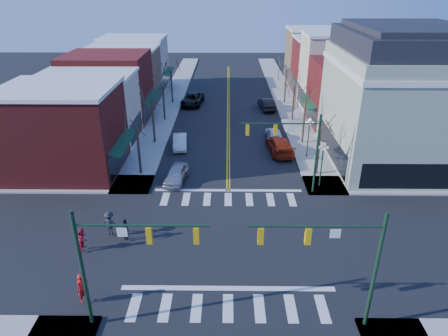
{
  "coord_description": "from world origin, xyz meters",
  "views": [
    {
      "loc": [
        -0.05,
        -23.32,
        17.06
      ],
      "look_at": [
        -0.36,
        6.54,
        2.8
      ],
      "focal_mm": 32.0,
      "sensor_mm": 36.0,
      "label": 1
    }
  ],
  "objects_px": {
    "car_right_near": "(280,145)",
    "pedestrian_dark_a": "(125,229)",
    "car_left_far": "(192,99)",
    "car_right_mid": "(274,134)",
    "car_left_near": "(176,174)",
    "pedestrian_red_b": "(83,238)",
    "pedestrian_dark_b": "(110,223)",
    "pedestrian_red_a": "(83,288)",
    "victorian_corner": "(399,97)",
    "lamppost_midblock": "(309,131)",
    "car_left_mid": "(180,142)",
    "car_right_far": "(267,104)",
    "lamppost_corner": "(322,157)"
  },
  "relations": [
    {
      "from": "car_left_mid",
      "to": "pedestrian_red_b",
      "type": "height_order",
      "value": "pedestrian_red_b"
    },
    {
      "from": "car_right_near",
      "to": "pedestrian_dark_a",
      "type": "relative_size",
      "value": 3.55
    },
    {
      "from": "car_right_far",
      "to": "victorian_corner",
      "type": "bearing_deg",
      "value": 114.8
    },
    {
      "from": "victorian_corner",
      "to": "pedestrian_red_b",
      "type": "bearing_deg",
      "value": -149.73
    },
    {
      "from": "pedestrian_dark_a",
      "to": "lamppost_corner",
      "type": "bearing_deg",
      "value": 84.56
    },
    {
      "from": "victorian_corner",
      "to": "car_left_near",
      "type": "bearing_deg",
      "value": -166.78
    },
    {
      "from": "pedestrian_dark_a",
      "to": "car_left_near",
      "type": "bearing_deg",
      "value": 131.46
    },
    {
      "from": "pedestrian_red_a",
      "to": "pedestrian_red_b",
      "type": "distance_m",
      "value": 5.2
    },
    {
      "from": "pedestrian_red_a",
      "to": "pedestrian_dark_a",
      "type": "relative_size",
      "value": 1.16
    },
    {
      "from": "car_left_near",
      "to": "pedestrian_dark_b",
      "type": "distance_m",
      "value": 9.46
    },
    {
      "from": "car_left_near",
      "to": "pedestrian_red_b",
      "type": "height_order",
      "value": "pedestrian_red_b"
    },
    {
      "from": "car_left_far",
      "to": "car_right_mid",
      "type": "xyz_separation_m",
      "value": [
        10.61,
        -14.03,
        -0.1
      ]
    },
    {
      "from": "car_right_mid",
      "to": "lamppost_midblock",
      "type": "bearing_deg",
      "value": 115.7
    },
    {
      "from": "car_right_near",
      "to": "pedestrian_dark_b",
      "type": "xyz_separation_m",
      "value": [
        -14.06,
        -15.6,
        0.25
      ]
    },
    {
      "from": "victorian_corner",
      "to": "car_right_mid",
      "type": "bearing_deg",
      "value": 153.11
    },
    {
      "from": "victorian_corner",
      "to": "car_left_near",
      "type": "height_order",
      "value": "victorian_corner"
    },
    {
      "from": "victorian_corner",
      "to": "car_right_mid",
      "type": "distance_m",
      "value": 13.91
    },
    {
      "from": "car_left_far",
      "to": "victorian_corner",
      "type": "bearing_deg",
      "value": -35.66
    },
    {
      "from": "car_left_near",
      "to": "car_right_mid",
      "type": "xyz_separation_m",
      "value": [
        10.08,
        10.69,
        -0.01
      ]
    },
    {
      "from": "car_right_mid",
      "to": "lamppost_corner",
      "type": "bearing_deg",
      "value": 100.36
    },
    {
      "from": "lamppost_midblock",
      "to": "car_left_near",
      "type": "bearing_deg",
      "value": -157.06
    },
    {
      "from": "lamppost_corner",
      "to": "car_right_near",
      "type": "relative_size",
      "value": 0.75
    },
    {
      "from": "car_left_mid",
      "to": "pedestrian_red_a",
      "type": "xyz_separation_m",
      "value": [
        -2.93,
        -23.52,
        0.4
      ]
    },
    {
      "from": "car_left_mid",
      "to": "pedestrian_dark_b",
      "type": "height_order",
      "value": "pedestrian_dark_b"
    },
    {
      "from": "car_left_near",
      "to": "car_left_mid",
      "type": "distance_m",
      "value": 8.19
    },
    {
      "from": "car_left_far",
      "to": "pedestrian_red_b",
      "type": "height_order",
      "value": "pedestrian_red_b"
    },
    {
      "from": "lamppost_midblock",
      "to": "car_right_mid",
      "type": "height_order",
      "value": "lamppost_midblock"
    },
    {
      "from": "car_left_mid",
      "to": "pedestrian_red_a",
      "type": "height_order",
      "value": "pedestrian_red_a"
    },
    {
      "from": "pedestrian_dark_a",
      "to": "pedestrian_dark_b",
      "type": "height_order",
      "value": "pedestrian_dark_b"
    },
    {
      "from": "pedestrian_dark_b",
      "to": "pedestrian_dark_a",
      "type": "bearing_deg",
      "value": 167.6
    },
    {
      "from": "car_left_mid",
      "to": "pedestrian_dark_a",
      "type": "relative_size",
      "value": 2.58
    },
    {
      "from": "car_right_far",
      "to": "pedestrian_red_a",
      "type": "height_order",
      "value": "pedestrian_red_a"
    },
    {
      "from": "victorian_corner",
      "to": "lamppost_corner",
      "type": "distance_m",
      "value": 10.89
    },
    {
      "from": "pedestrian_dark_a",
      "to": "pedestrian_red_b",
      "type": "bearing_deg",
      "value": -98.58
    },
    {
      "from": "car_right_near",
      "to": "lamppost_corner",
      "type": "bearing_deg",
      "value": 103.2
    },
    {
      "from": "pedestrian_red_a",
      "to": "pedestrian_red_b",
      "type": "relative_size",
      "value": 1.13
    },
    {
      "from": "pedestrian_red_a",
      "to": "pedestrian_dark_a",
      "type": "height_order",
      "value": "pedestrian_red_a"
    },
    {
      "from": "victorian_corner",
      "to": "lamppost_midblock",
      "type": "height_order",
      "value": "victorian_corner"
    },
    {
      "from": "victorian_corner",
      "to": "pedestrian_red_a",
      "type": "xyz_separation_m",
      "value": [
        -24.79,
        -20.36,
        -5.57
      ]
    },
    {
      "from": "lamppost_corner",
      "to": "car_right_far",
      "type": "distance_m",
      "value": 23.79
    },
    {
      "from": "car_left_far",
      "to": "car_right_near",
      "type": "distance_m",
      "value": 20.85
    },
    {
      "from": "lamppost_midblock",
      "to": "car_right_mid",
      "type": "distance_m",
      "value": 6.36
    },
    {
      "from": "car_left_mid",
      "to": "car_right_mid",
      "type": "relative_size",
      "value": 0.99
    },
    {
      "from": "lamppost_midblock",
      "to": "victorian_corner",
      "type": "bearing_deg",
      "value": -3.45
    },
    {
      "from": "lamppost_midblock",
      "to": "car_left_far",
      "type": "distance_m",
      "value": 23.6
    },
    {
      "from": "car_left_mid",
      "to": "pedestrian_dark_a",
      "type": "height_order",
      "value": "pedestrian_dark_a"
    },
    {
      "from": "victorian_corner",
      "to": "pedestrian_red_a",
      "type": "bearing_deg",
      "value": -140.6
    },
    {
      "from": "car_left_mid",
      "to": "car_right_near",
      "type": "distance_m",
      "value": 10.95
    },
    {
      "from": "car_right_far",
      "to": "car_right_mid",
      "type": "bearing_deg",
      "value": 81.73
    },
    {
      "from": "car_right_mid",
      "to": "car_left_far",
      "type": "bearing_deg",
      "value": -56.56
    }
  ]
}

